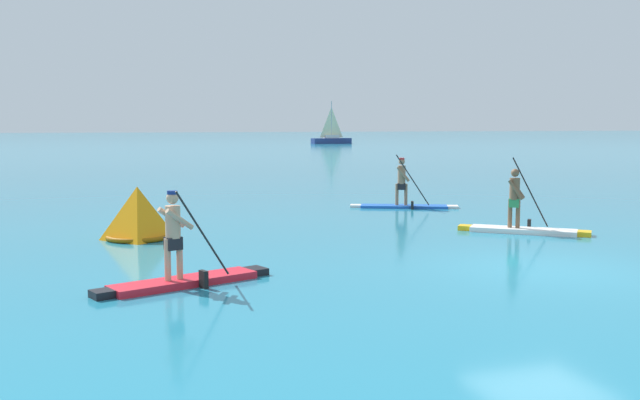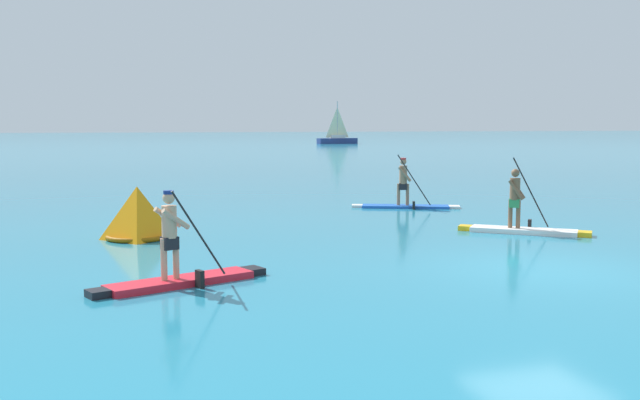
{
  "view_description": "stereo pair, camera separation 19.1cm",
  "coord_description": "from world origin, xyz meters",
  "px_view_note": "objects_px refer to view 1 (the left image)",
  "views": [
    {
      "loc": [
        -8.32,
        -12.01,
        2.81
      ],
      "look_at": [
        -2.63,
        6.26,
        0.78
      ],
      "focal_mm": 40.68,
      "sensor_mm": 36.0,
      "label": 1
    },
    {
      "loc": [
        -8.14,
        -12.07,
        2.81
      ],
      "look_at": [
        -2.63,
        6.26,
        0.78
      ],
      "focal_mm": 40.68,
      "sensor_mm": 36.0,
      "label": 2
    }
  ],
  "objects_px": {
    "race_marker_buoy": "(138,216)",
    "sailboat_right_horizon": "(331,138)",
    "paddleboarder_near_left": "(182,267)",
    "paddleboarder_mid_center": "(522,221)",
    "paddleboarder_far_right": "(404,197)"
  },
  "relations": [
    {
      "from": "sailboat_right_horizon",
      "to": "paddleboarder_far_right",
      "type": "bearing_deg",
      "value": 64.71
    },
    {
      "from": "paddleboarder_far_right",
      "to": "paddleboarder_mid_center",
      "type": "bearing_deg",
      "value": -61.72
    },
    {
      "from": "paddleboarder_near_left",
      "to": "paddleboarder_mid_center",
      "type": "height_order",
      "value": "paddleboarder_mid_center"
    },
    {
      "from": "paddleboarder_near_left",
      "to": "paddleboarder_far_right",
      "type": "distance_m",
      "value": 12.85
    },
    {
      "from": "paddleboarder_near_left",
      "to": "paddleboarder_mid_center",
      "type": "relative_size",
      "value": 1.12
    },
    {
      "from": "paddleboarder_mid_center",
      "to": "race_marker_buoy",
      "type": "height_order",
      "value": "paddleboarder_mid_center"
    },
    {
      "from": "race_marker_buoy",
      "to": "paddleboarder_far_right",
      "type": "bearing_deg",
      "value": 25.12
    },
    {
      "from": "race_marker_buoy",
      "to": "sailboat_right_horizon",
      "type": "relative_size",
      "value": 0.27
    },
    {
      "from": "paddleboarder_near_left",
      "to": "sailboat_right_horizon",
      "type": "bearing_deg",
      "value": 49.01
    },
    {
      "from": "paddleboarder_mid_center",
      "to": "paddleboarder_near_left",
      "type": "bearing_deg",
      "value": -119.91
    },
    {
      "from": "paddleboarder_mid_center",
      "to": "sailboat_right_horizon",
      "type": "distance_m",
      "value": 82.52
    },
    {
      "from": "sailboat_right_horizon",
      "to": "paddleboarder_near_left",
      "type": "bearing_deg",
      "value": 61.23
    },
    {
      "from": "race_marker_buoy",
      "to": "sailboat_right_horizon",
      "type": "distance_m",
      "value": 83.67
    },
    {
      "from": "paddleboarder_near_left",
      "to": "paddleboarder_mid_center",
      "type": "xyz_separation_m",
      "value": [
        9.08,
        3.6,
        -0.02
      ]
    },
    {
      "from": "race_marker_buoy",
      "to": "sailboat_right_horizon",
      "type": "bearing_deg",
      "value": 68.58
    }
  ]
}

